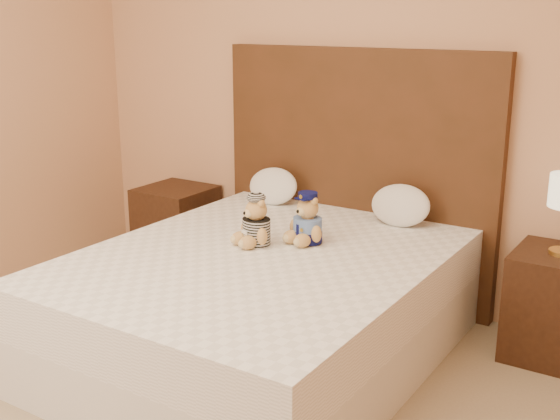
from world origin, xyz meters
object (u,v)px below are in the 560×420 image
at_px(teddy_prisoner, 256,221).
at_px(pillow_right, 400,203).
at_px(nightstand_left, 177,227).
at_px(nightstand_right, 557,306).
at_px(teddy_police, 308,218).
at_px(pillow_left, 273,184).
at_px(bed, 262,305).

xyz_separation_m(teddy_prisoner, pillow_right, (0.47, 0.73, -0.00)).
relative_size(nightstand_left, teddy_prisoner, 2.17).
height_order(nightstand_left, nightstand_right, same).
height_order(teddy_police, pillow_right, teddy_police).
xyz_separation_m(teddy_police, teddy_prisoner, (-0.20, -0.17, -0.00)).
distance_m(nightstand_right, teddy_police, 1.33).
xyz_separation_m(nightstand_left, nightstand_right, (2.50, 0.00, 0.00)).
relative_size(teddy_prisoner, pillow_right, 0.73).
xyz_separation_m(nightstand_left, teddy_police, (1.35, -0.52, 0.41)).
relative_size(teddy_police, teddy_prisoner, 1.04).
distance_m(pillow_left, pillow_right, 0.85).
bearing_deg(teddy_police, nightstand_left, 174.96).
distance_m(teddy_police, teddy_prisoner, 0.26).
relative_size(bed, nightstand_left, 3.64).
distance_m(bed, pillow_right, 0.99).
bearing_deg(pillow_right, nightstand_right, -1.95).
bearing_deg(bed, nightstand_right, 32.62).
xyz_separation_m(teddy_prisoner, pillow_left, (-0.38, 0.73, -0.01)).
distance_m(nightstand_left, pillow_right, 1.67).
height_order(bed, nightstand_left, same).
relative_size(bed, pillow_left, 5.93).
distance_m(bed, pillow_left, 1.04).
bearing_deg(teddy_prisoner, bed, -21.29).
distance_m(bed, teddy_prisoner, 0.43).
height_order(teddy_prisoner, pillow_right, teddy_prisoner).
relative_size(nightstand_left, pillow_left, 1.63).
distance_m(nightstand_right, pillow_right, 0.97).
bearing_deg(bed, pillow_right, 65.93).
distance_m(teddy_prisoner, pillow_left, 0.82).
relative_size(nightstand_right, teddy_prisoner, 2.17).
distance_m(nightstand_left, teddy_prisoner, 1.40).
height_order(nightstand_right, pillow_right, pillow_right).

